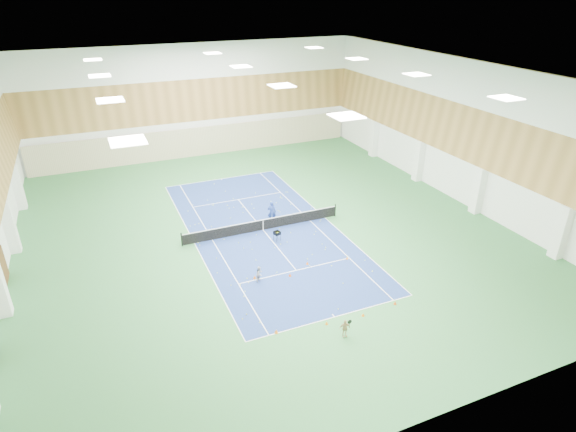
% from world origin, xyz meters
% --- Properties ---
extents(ground, '(40.00, 40.00, 0.00)m').
position_xyz_m(ground, '(0.00, 0.00, 0.00)').
color(ground, '#2E6D38').
rests_on(ground, ground).
extents(room_shell, '(36.00, 40.00, 12.00)m').
position_xyz_m(room_shell, '(0.00, 0.00, 6.00)').
color(room_shell, white).
rests_on(room_shell, ground).
extents(wood_cladding, '(36.00, 40.00, 8.00)m').
position_xyz_m(wood_cladding, '(0.00, 0.00, 8.00)').
color(wood_cladding, '#A5773D').
rests_on(wood_cladding, room_shell).
extents(ceiling_light_grid, '(21.40, 25.40, 0.06)m').
position_xyz_m(ceiling_light_grid, '(0.00, 0.00, 11.92)').
color(ceiling_light_grid, white).
rests_on(ceiling_light_grid, room_shell).
extents(court_surface, '(10.97, 23.77, 0.01)m').
position_xyz_m(court_surface, '(0.00, 0.00, 0.01)').
color(court_surface, navy).
rests_on(court_surface, ground).
extents(tennis_balls_scatter, '(10.57, 22.77, 0.07)m').
position_xyz_m(tennis_balls_scatter, '(0.00, 0.00, 0.05)').
color(tennis_balls_scatter, '#D6F529').
rests_on(tennis_balls_scatter, ground).
extents(tennis_net, '(12.80, 0.10, 1.10)m').
position_xyz_m(tennis_net, '(0.00, 0.00, 0.55)').
color(tennis_net, black).
rests_on(tennis_net, ground).
extents(back_curtain, '(35.40, 0.16, 3.20)m').
position_xyz_m(back_curtain, '(0.00, 19.75, 1.60)').
color(back_curtain, '#C6B793').
rests_on(back_curtain, ground).
extents(door_left_b, '(0.08, 1.80, 2.20)m').
position_xyz_m(door_left_b, '(-17.92, 0.00, 1.10)').
color(door_left_b, '#593319').
rests_on(door_left_b, ground).
extents(coach, '(0.81, 0.68, 1.88)m').
position_xyz_m(coach, '(1.13, 0.98, 0.94)').
color(coach, navy).
rests_on(coach, ground).
extents(child_court, '(0.67, 0.65, 1.08)m').
position_xyz_m(child_court, '(-2.71, -6.60, 0.54)').
color(child_court, '#9A99A2').
rests_on(child_court, ground).
extents(child_apron, '(0.68, 0.39, 1.09)m').
position_xyz_m(child_apron, '(-0.30, -13.57, 0.54)').
color(child_apron, tan).
rests_on(child_apron, ground).
extents(ball_cart, '(0.57, 0.57, 0.80)m').
position_xyz_m(ball_cart, '(0.36, -2.04, 0.40)').
color(ball_cart, black).
rests_on(ball_cart, ground).
extents(cone_svc_a, '(0.22, 0.22, 0.24)m').
position_xyz_m(cone_svc_a, '(-2.93, -6.22, 0.12)').
color(cone_svc_a, orange).
rests_on(cone_svc_a, ground).
extents(cone_svc_b, '(0.21, 0.21, 0.23)m').
position_xyz_m(cone_svc_b, '(-0.68, -6.89, 0.11)').
color(cone_svc_b, '#E24A0B').
rests_on(cone_svc_b, ground).
extents(cone_svc_c, '(0.20, 0.20, 0.22)m').
position_xyz_m(cone_svc_c, '(1.03, -5.98, 0.11)').
color(cone_svc_c, orange).
rests_on(cone_svc_c, ground).
extents(cone_svc_d, '(0.18, 0.18, 0.20)m').
position_xyz_m(cone_svc_d, '(3.91, -6.46, 0.10)').
color(cone_svc_d, orange).
rests_on(cone_svc_d, ground).
extents(cone_base_a, '(0.22, 0.22, 0.25)m').
position_xyz_m(cone_base_a, '(-3.66, -11.84, 0.12)').
color(cone_base_a, orange).
rests_on(cone_base_a, ground).
extents(cone_base_b, '(0.18, 0.18, 0.20)m').
position_xyz_m(cone_base_b, '(-0.73, -12.28, 0.10)').
color(cone_base_b, orange).
rests_on(cone_base_b, ground).
extents(cone_base_c, '(0.19, 0.19, 0.21)m').
position_xyz_m(cone_base_c, '(1.59, -12.44, 0.10)').
color(cone_base_c, orange).
rests_on(cone_base_c, ground).
extents(cone_base_d, '(0.20, 0.20, 0.22)m').
position_xyz_m(cone_base_d, '(3.97, -12.23, 0.11)').
color(cone_base_d, '#D84A0B').
rests_on(cone_base_d, ground).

